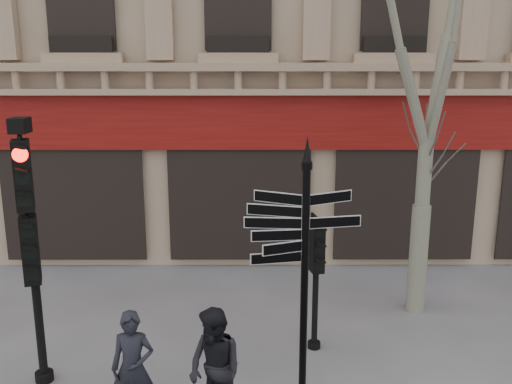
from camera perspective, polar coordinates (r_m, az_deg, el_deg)
ground at (r=9.87m, az=-2.37°, el=-17.78°), size 80.00×80.00×0.00m
fingerpost at (r=8.08m, az=4.98°, el=-3.80°), size 1.72×1.72×4.07m
traffic_signal_main at (r=9.25m, az=-21.74°, el=-2.78°), size 0.55×0.47×4.25m
traffic_signal_secondary at (r=9.98m, az=6.05°, el=-6.80°), size 0.45×0.36×2.40m
plane_tree at (r=11.34m, az=17.62°, el=17.71°), size 3.25×3.25×8.64m
pedestrian_a at (r=8.59m, az=-12.20°, el=-16.80°), size 0.61×0.40×1.68m
pedestrian_b at (r=8.32m, az=-4.12°, el=-17.26°), size 1.08×1.08×1.77m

